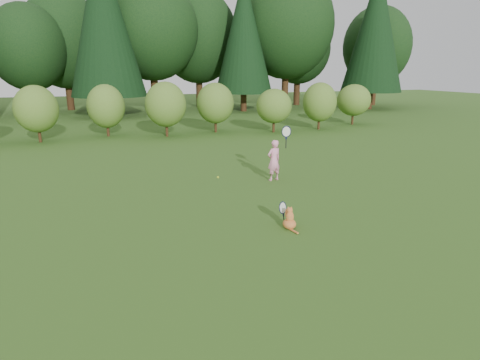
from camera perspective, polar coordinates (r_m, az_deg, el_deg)
name	(u,v)px	position (r m, az deg, el deg)	size (l,w,h in m)	color
ground	(243,217)	(9.59, 0.38, -5.35)	(100.00, 100.00, 0.00)	#204B15
shrub_row	(163,109)	(21.77, -10.88, 9.89)	(28.00, 3.00, 2.80)	#547022
woodland_backdrop	(139,10)	(31.88, -14.16, 22.39)	(48.00, 10.00, 15.00)	black
child	(274,159)	(12.65, 4.90, 2.94)	(0.74, 0.42, 1.94)	#FF98BE
cat	(289,217)	(8.95, 7.03, -5.25)	(0.45, 0.70, 0.69)	#D36328
tennis_ball	(218,177)	(10.92, -3.15, 0.40)	(0.06, 0.06, 0.06)	#BBCB17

